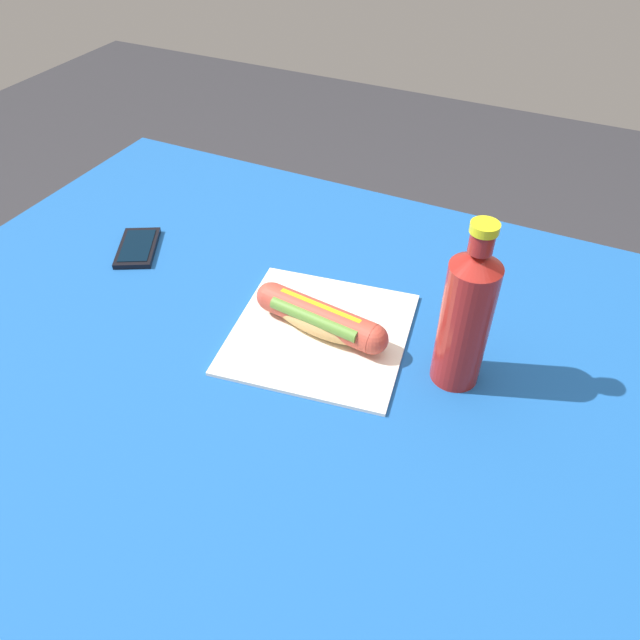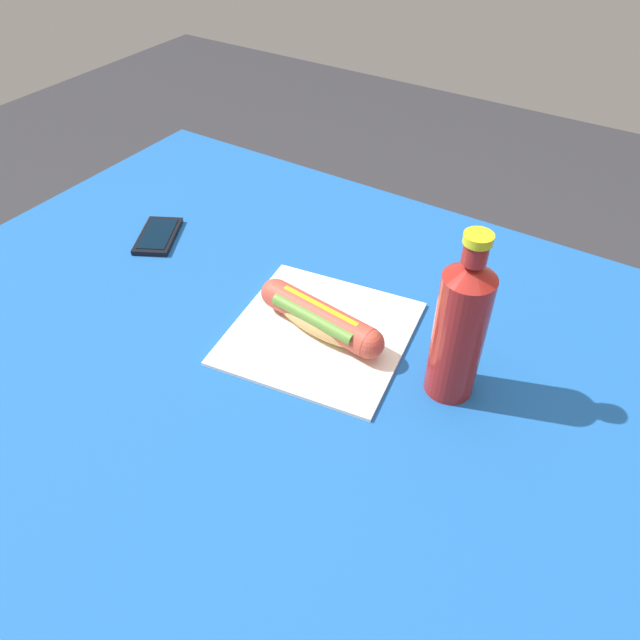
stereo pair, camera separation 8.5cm
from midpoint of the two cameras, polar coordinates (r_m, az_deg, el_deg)
ground_plane at (r=1.57m, az=-5.35°, el=-22.42°), size 6.00×6.00×0.00m
dining_table at (r=1.04m, az=-7.54°, el=-6.72°), size 1.26×1.02×0.75m
paper_wrapper at (r=0.96m, az=-2.53°, el=-1.31°), size 0.31×0.31×0.01m
hot_dog at (r=0.93m, az=-2.62°, el=0.07°), size 0.23×0.08×0.05m
cell_phone at (r=1.20m, az=-18.79°, el=6.41°), size 0.12×0.14×0.01m
soda_bottle at (r=0.83m, az=10.79°, el=0.25°), size 0.07×0.07×0.26m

